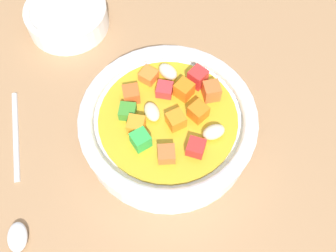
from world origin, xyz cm
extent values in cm
cube|color=#9E754F|center=(0.00, 0.00, -1.00)|extent=(140.00, 140.00, 2.00)
cylinder|color=white|center=(0.00, 0.00, 1.88)|extent=(19.23, 19.23, 3.76)
torus|color=white|center=(0.00, 0.00, 4.28)|extent=(19.80, 19.80, 1.72)
cylinder|color=gold|center=(0.00, 0.00, 3.96)|extent=(15.40, 15.40, 0.40)
cube|color=orange|center=(-0.34, -1.14, 4.97)|extent=(2.27, 2.27, 1.62)
cube|color=red|center=(-1.01, -4.80, 4.89)|extent=(2.33, 2.33, 1.45)
cube|color=green|center=(-4.25, -0.48, 5.06)|extent=(2.16, 2.16, 1.80)
cube|color=#D7612E|center=(-3.59, -3.02, 4.84)|extent=(2.49, 2.49, 1.37)
cube|color=orange|center=(3.46, 0.71, 5.12)|extent=(1.83, 1.83, 1.92)
cube|color=orange|center=(5.30, -1.70, 5.19)|extent=(2.45, 2.45, 2.05)
ellipsoid|color=beige|center=(1.63, -5.02, 4.88)|extent=(2.90, 2.48, 1.45)
cube|color=#ED5A26|center=(-0.86, 4.73, 4.98)|extent=(2.46, 2.46, 1.64)
cube|color=#39872B|center=(-2.62, 3.57, 4.78)|extent=(2.45, 2.45, 1.23)
ellipsoid|color=beige|center=(4.22, 3.82, 4.89)|extent=(1.67, 2.52, 1.45)
cube|color=orange|center=(2.38, -2.27, 5.02)|extent=(1.90, 1.90, 1.72)
cube|color=orange|center=(2.37, 5.14, 4.78)|extent=(2.00, 2.00, 1.24)
ellipsoid|color=beige|center=(-0.84, 1.62, 4.67)|extent=(2.53, 2.91, 1.02)
cube|color=red|center=(2.18, 2.48, 4.78)|extent=(2.42, 2.42, 1.24)
cube|color=red|center=(5.71, 0.62, 5.21)|extent=(1.80, 1.80, 2.11)
cube|color=orange|center=(-3.34, 1.53, 5.03)|extent=(2.42, 2.42, 1.74)
cylinder|color=silver|center=(-12.17, 13.40, 0.35)|extent=(7.57, 10.12, 0.69)
ellipsoid|color=silver|center=(-19.37, 3.44, 0.53)|extent=(3.53, 3.78, 1.05)
cylinder|color=white|center=(3.65, 21.84, 1.42)|extent=(11.03, 11.03, 2.83)
torus|color=white|center=(3.65, 21.84, 3.05)|extent=(11.14, 11.14, 0.88)
camera|label=1|loc=(-15.82, -14.26, 41.36)|focal=41.84mm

